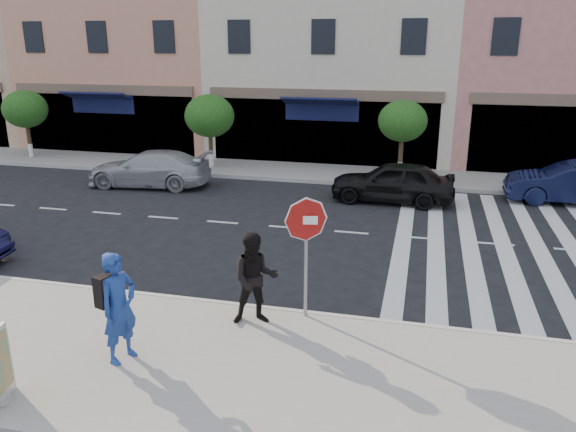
# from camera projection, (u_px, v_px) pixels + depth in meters

# --- Properties ---
(ground) EXTENTS (120.00, 120.00, 0.00)m
(ground) POSITION_uv_depth(u_px,v_px,m) (244.00, 280.00, 13.17)
(ground) COLOR black
(ground) RESTS_ON ground
(sidewalk_near) EXTENTS (60.00, 4.50, 0.15)m
(sidewalk_near) POSITION_uv_depth(u_px,v_px,m) (176.00, 363.00, 9.68)
(sidewalk_near) COLOR gray
(sidewalk_near) RESTS_ON ground
(sidewalk_far) EXTENTS (60.00, 3.00, 0.15)m
(sidewalk_far) POSITION_uv_depth(u_px,v_px,m) (326.00, 173.00, 23.33)
(sidewalk_far) COLOR gray
(sidewalk_far) RESTS_ON ground
(building_west_mid) EXTENTS (10.00, 9.00, 14.00)m
(building_west_mid) POSITION_uv_depth(u_px,v_px,m) (142.00, 7.00, 29.31)
(building_west_mid) COLOR tan
(building_west_mid) RESTS_ON ground
(building_centre) EXTENTS (11.00, 9.00, 11.00)m
(building_centre) POSITION_uv_depth(u_px,v_px,m) (340.00, 37.00, 27.37)
(building_centre) COLOR beige
(building_centre) RESTS_ON ground
(street_tree_wa) EXTENTS (2.00, 2.00, 3.05)m
(street_tree_wa) POSITION_uv_depth(u_px,v_px,m) (25.00, 109.00, 25.67)
(street_tree_wa) COLOR #473323
(street_tree_wa) RESTS_ON sidewalk_far
(street_tree_wb) EXTENTS (2.10, 2.10, 3.06)m
(street_tree_wb) POSITION_uv_depth(u_px,v_px,m) (210.00, 116.00, 23.62)
(street_tree_wb) COLOR #473323
(street_tree_wb) RESTS_ON sidewalk_far
(street_tree_c) EXTENTS (1.90, 1.90, 3.04)m
(street_tree_c) POSITION_uv_depth(u_px,v_px,m) (403.00, 121.00, 21.77)
(street_tree_c) COLOR #473323
(street_tree_c) RESTS_ON sidewalk_far
(stop_sign) EXTENTS (0.85, 0.20, 2.45)m
(stop_sign) POSITION_uv_depth(u_px,v_px,m) (306.00, 231.00, 10.62)
(stop_sign) COLOR gray
(stop_sign) RESTS_ON sidewalk_near
(photographer) EXTENTS (0.66, 0.82, 1.94)m
(photographer) POSITION_uv_depth(u_px,v_px,m) (119.00, 307.00, 9.38)
(photographer) COLOR navy
(photographer) RESTS_ON sidewalk_near
(walker) EXTENTS (1.07, 0.96, 1.82)m
(walker) POSITION_uv_depth(u_px,v_px,m) (255.00, 279.00, 10.65)
(walker) COLOR black
(walker) RESTS_ON sidewalk_near
(car_far_left) EXTENTS (4.83, 2.30, 1.36)m
(car_far_left) POSITION_uv_depth(u_px,v_px,m) (149.00, 169.00, 21.44)
(car_far_left) COLOR #A4A4A9
(car_far_left) RESTS_ON ground
(car_far_mid) EXTENTS (4.26, 1.84, 1.43)m
(car_far_mid) POSITION_uv_depth(u_px,v_px,m) (393.00, 182.00, 19.33)
(car_far_mid) COLOR black
(car_far_mid) RESTS_ON ground
(car_far_right) EXTENTS (4.37, 1.58, 1.43)m
(car_far_right) POSITION_uv_depth(u_px,v_px,m) (573.00, 183.00, 19.12)
(car_far_right) COLOR black
(car_far_right) RESTS_ON ground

